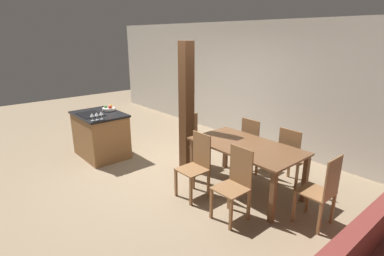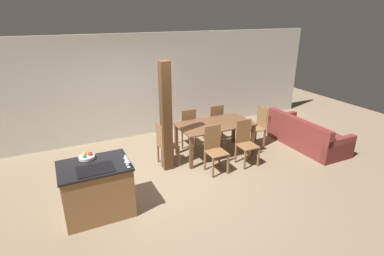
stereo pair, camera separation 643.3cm
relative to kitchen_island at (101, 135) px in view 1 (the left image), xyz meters
The scene contains 15 objects.
ground_plane 1.61m from the kitchen_island, 18.06° to the left, with size 16.00×16.00×0.00m, color #847056.
wall_back 3.53m from the kitchen_island, 64.51° to the left, with size 11.20×0.08×2.70m.
kitchen_island is the anchor object (origin of this frame).
fruit_bowl 0.56m from the kitchen_island, 104.98° to the left, with size 0.26×0.26×0.11m.
wine_glass_near 0.82m from the kitchen_island, 34.70° to the right, with size 0.07×0.07×0.15m.
wine_glass_middle 0.78m from the kitchen_island, 27.03° to the right, with size 0.07×0.07×0.15m.
wine_glass_far 0.76m from the kitchen_island, 18.16° to the right, with size 0.07×0.07×0.15m.
dining_table 3.07m from the kitchen_island, 21.16° to the left, with size 1.73×0.94×0.78m.
dining_chair_near_left 2.51m from the kitchen_island, ahead, with size 0.40×0.40×0.99m.
dining_chair_near_right 3.28m from the kitchen_island, ahead, with size 0.40×0.40×0.99m.
dining_chair_far_left 3.06m from the kitchen_island, 36.06° to the left, with size 0.40×0.40×0.99m.
dining_chair_far_right 3.72m from the kitchen_island, 28.96° to the left, with size 0.40×0.40×0.99m.
dining_chair_head_end 1.96m from the kitchen_island, 34.47° to the left, with size 0.40×0.40×0.99m.
dining_chair_foot_end 4.25m from the kitchen_island, 15.08° to the left, with size 0.40×0.40×0.99m.
timber_post 1.99m from the kitchen_island, 30.56° to the left, with size 0.20×0.20×2.31m.
Camera 1 is at (4.13, -2.84, 2.41)m, focal length 28.00 mm.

